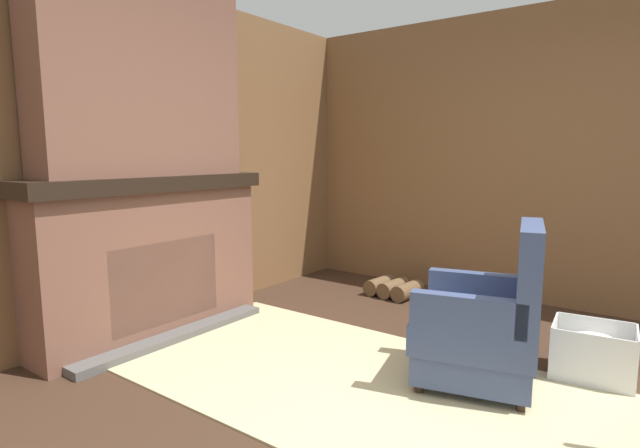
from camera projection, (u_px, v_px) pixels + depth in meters
ground_plane at (445, 433)px, 2.49m from camera, size 14.00×14.00×0.00m
wood_panel_wall_left at (129, 159)px, 3.83m from camera, size 0.06×5.74×2.68m
wood_panel_wall_back at (570, 158)px, 4.36m from camera, size 5.74×0.09×2.68m
fireplace_hearth at (152, 257)px, 3.79m from camera, size 0.59×1.90×1.22m
chimney_breast at (142, 76)px, 3.61m from camera, size 0.34×1.58×1.44m
area_rug at (388, 391)px, 2.91m from camera, size 3.67×1.63×0.01m
armchair at (484, 328)px, 2.97m from camera, size 0.82×0.81×0.99m
firewood_stack at (394, 288)px, 4.88m from camera, size 0.51×0.41×0.16m
laundry_basket at (593, 352)px, 3.08m from camera, size 0.50×0.42×0.34m
oil_lamp_vase at (109, 165)px, 3.50m from camera, size 0.10×0.10×0.24m
storage_case at (197, 164)px, 4.13m from camera, size 0.15×0.23×0.16m
decorative_plate_on_mantel at (141, 159)px, 3.72m from camera, size 0.07×0.25×0.25m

